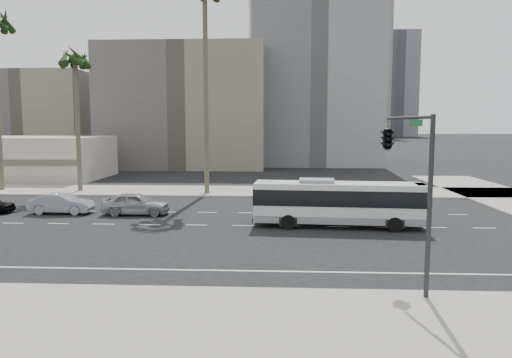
# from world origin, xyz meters

# --- Properties ---
(ground) EXTENTS (700.00, 700.00, 0.00)m
(ground) POSITION_xyz_m (0.00, 0.00, 0.00)
(ground) COLOR black
(ground) RESTS_ON ground
(sidewalk_north) EXTENTS (120.00, 7.00, 0.15)m
(sidewalk_north) POSITION_xyz_m (0.00, 15.50, 0.07)
(sidewalk_north) COLOR gray
(sidewalk_north) RESTS_ON ground
(sidewalk_south) EXTENTS (120.00, 7.00, 0.15)m
(sidewalk_south) POSITION_xyz_m (0.00, -15.50, 0.07)
(sidewalk_south) COLOR gray
(sidewalk_south) RESTS_ON ground
(commercial_low) EXTENTS (22.00, 12.16, 5.00)m
(commercial_low) POSITION_xyz_m (-30.00, 25.99, 2.50)
(commercial_low) COLOR #BFB6A5
(commercial_low) RESTS_ON ground
(midrise_beige_west) EXTENTS (24.00, 18.00, 18.00)m
(midrise_beige_west) POSITION_xyz_m (-12.00, 45.00, 9.00)
(midrise_beige_west) COLOR #5D5A55
(midrise_beige_west) RESTS_ON ground
(midrise_gray_center) EXTENTS (20.00, 20.00, 26.00)m
(midrise_gray_center) POSITION_xyz_m (8.00, 52.00, 13.00)
(midrise_gray_center) COLOR slate
(midrise_gray_center) RESTS_ON ground
(midrise_beige_far) EXTENTS (18.00, 16.00, 15.00)m
(midrise_beige_far) POSITION_xyz_m (-38.00, 50.00, 7.50)
(midrise_beige_far) COLOR #5D5A55
(midrise_beige_far) RESTS_ON ground
(civic_tower) EXTENTS (42.00, 42.00, 129.00)m
(civic_tower) POSITION_xyz_m (-2.00, 250.00, 38.83)
(civic_tower) COLOR silver
(civic_tower) RESTS_ON ground
(highrise_right) EXTENTS (26.00, 26.00, 70.00)m
(highrise_right) POSITION_xyz_m (45.00, 230.00, 35.00)
(highrise_right) COLOR #4F535D
(highrise_right) RESTS_ON ground
(highrise_far) EXTENTS (22.00, 22.00, 60.00)m
(highrise_far) POSITION_xyz_m (70.00, 260.00, 30.00)
(highrise_far) COLOR #4F535D
(highrise_far) RESTS_ON ground
(city_bus) EXTENTS (10.60, 3.07, 3.00)m
(city_bus) POSITION_xyz_m (5.97, 0.03, 1.58)
(city_bus) COLOR silver
(city_bus) RESTS_ON ground
(car_a) EXTENTS (1.97, 4.74, 1.60)m
(car_a) POSITION_xyz_m (-7.89, 3.39, 0.80)
(car_a) COLOR gray
(car_a) RESTS_ON ground
(car_b) EXTENTS (1.65, 4.49, 1.47)m
(car_b) POSITION_xyz_m (-13.39, 3.58, 0.73)
(car_b) COLOR gray
(car_b) RESTS_ON ground
(traffic_signal) EXTENTS (3.13, 4.25, 6.72)m
(traffic_signal) POSITION_xyz_m (6.96, -9.61, 5.61)
(traffic_signal) COLOR #262628
(traffic_signal) RESTS_ON ground
(palm_mid) EXTENTS (4.35, 4.35, 13.48)m
(palm_mid) POSITION_xyz_m (-16.73, 14.64, 12.13)
(palm_mid) COLOR brown
(palm_mid) RESTS_ON ground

